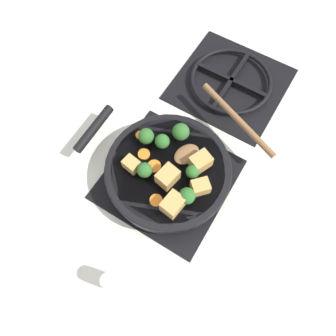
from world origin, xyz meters
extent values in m
plane|color=silver|center=(0.00, 0.00, 0.00)|extent=(2.40, 2.40, 0.00)
cube|color=black|center=(0.00, 0.00, 0.00)|extent=(0.31, 0.31, 0.01)
torus|color=black|center=(0.00, 0.00, 0.02)|extent=(0.24, 0.24, 0.01)
cube|color=black|center=(0.00, 0.00, 0.02)|extent=(0.01, 0.23, 0.01)
cube|color=black|center=(0.00, 0.00, 0.02)|extent=(0.23, 0.01, 0.01)
cube|color=black|center=(0.00, 0.36, 0.00)|extent=(0.31, 0.31, 0.01)
torus|color=black|center=(0.00, 0.36, 0.02)|extent=(0.24, 0.24, 0.01)
cube|color=black|center=(0.00, 0.36, 0.02)|extent=(0.01, 0.23, 0.01)
cube|color=black|center=(0.00, 0.36, 0.02)|extent=(0.23, 0.01, 0.01)
cylinder|color=black|center=(0.00, 0.00, 0.05)|extent=(0.30, 0.30, 0.05)
cylinder|color=#5B3316|center=(0.00, 0.00, 0.05)|extent=(0.28, 0.28, 0.04)
torus|color=black|center=(0.00, 0.00, 0.07)|extent=(0.31, 0.31, 0.01)
cylinder|color=black|center=(-0.23, 0.00, 0.06)|extent=(0.03, 0.15, 0.02)
ellipsoid|color=brown|center=(0.02, 0.05, 0.08)|extent=(0.07, 0.08, 0.01)
cylinder|color=brown|center=(0.08, 0.21, 0.08)|extent=(0.25, 0.11, 0.02)
cube|color=tan|center=(0.09, -0.01, 0.09)|extent=(0.05, 0.05, 0.03)
cube|color=tan|center=(-0.08, -0.04, 0.09)|extent=(0.04, 0.04, 0.03)
cube|color=tan|center=(0.06, 0.05, 0.09)|extent=(0.05, 0.06, 0.04)
cube|color=tan|center=(0.02, -0.03, 0.09)|extent=(0.05, 0.06, 0.04)
cube|color=tan|center=(0.06, -0.08, 0.09)|extent=(0.05, 0.05, 0.04)
cylinder|color=#709956|center=(-0.04, -0.04, 0.08)|extent=(0.01, 0.01, 0.01)
sphere|color=#2D6628|center=(-0.04, -0.04, 0.10)|extent=(0.04, 0.04, 0.04)
cylinder|color=#709956|center=(-0.08, 0.03, 0.08)|extent=(0.01, 0.01, 0.01)
sphere|color=#2D6628|center=(-0.08, 0.03, 0.10)|extent=(0.04, 0.04, 0.04)
cylinder|color=#709956|center=(-0.04, 0.04, 0.08)|extent=(0.01, 0.01, 0.01)
sphere|color=#2D6628|center=(-0.04, 0.04, 0.10)|extent=(0.04, 0.04, 0.04)
cylinder|color=#709956|center=(0.06, 0.01, 0.08)|extent=(0.01, 0.01, 0.01)
sphere|color=#2D6628|center=(0.06, 0.01, 0.10)|extent=(0.03, 0.03, 0.03)
cylinder|color=#709956|center=(0.08, -0.05, 0.08)|extent=(0.01, 0.01, 0.01)
sphere|color=#2D6628|center=(0.08, -0.05, 0.10)|extent=(0.04, 0.04, 0.04)
cylinder|color=#709956|center=(-0.02, 0.09, 0.08)|extent=(0.01, 0.01, 0.01)
sphere|color=#2D6628|center=(-0.02, 0.09, 0.10)|extent=(0.04, 0.04, 0.04)
cylinder|color=orange|center=(-0.03, -0.01, 0.08)|extent=(0.03, 0.03, 0.01)
cylinder|color=orange|center=(-0.11, 0.04, 0.08)|extent=(0.02, 0.02, 0.01)
cylinder|color=orange|center=(0.02, -0.09, 0.08)|extent=(0.03, 0.03, 0.01)
cylinder|color=orange|center=(-0.07, 0.00, 0.08)|extent=(0.03, 0.03, 0.01)
cylinder|color=white|center=(0.03, -0.29, 0.04)|extent=(0.04, 0.04, 0.07)
cylinder|color=#B7B7BC|center=(0.03, -0.29, 0.08)|extent=(0.03, 0.03, 0.01)
camera|label=1|loc=(0.17, -0.27, 0.80)|focal=35.00mm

